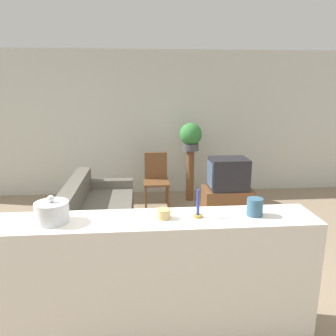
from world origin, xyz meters
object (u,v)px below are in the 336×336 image
object	(u,v)px
couch	(97,219)
television	(228,174)
wooden_chair	(156,177)
decorative_bowl	(52,212)
potted_plant	(191,136)

from	to	relation	value
couch	television	world-z (taller)	television
television	wooden_chair	xyz separation A→B (m)	(-1.11, 0.60, -0.20)
decorative_bowl	wooden_chair	bearing A→B (deg)	73.92
couch	potted_plant	world-z (taller)	potted_plant
potted_plant	decorative_bowl	world-z (taller)	potted_plant
wooden_chair	couch	bearing A→B (deg)	-123.87
television	decorative_bowl	size ratio (longest dim) A/B	2.42
television	potted_plant	xyz separation A→B (m)	(-0.48, 0.80, 0.49)
couch	wooden_chair	world-z (taller)	wooden_chair
wooden_chair	decorative_bowl	distance (m)	3.37
television	wooden_chair	size ratio (longest dim) A/B	0.65
potted_plant	decorative_bowl	bearing A→B (deg)	-114.56
television	potted_plant	world-z (taller)	potted_plant
couch	wooden_chair	distance (m)	1.57
decorative_bowl	television	bearing A→B (deg)	51.87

